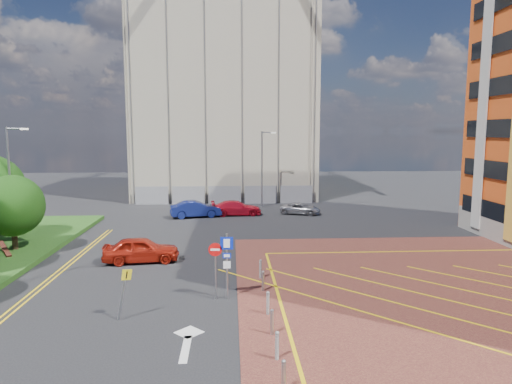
{
  "coord_description": "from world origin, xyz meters",
  "views": [
    {
      "loc": [
        0.73,
        -20.07,
        7.99
      ],
      "look_at": [
        2.07,
        4.38,
        4.73
      ],
      "focal_mm": 32.0,
      "sensor_mm": 36.0,
      "label": 1
    }
  ],
  "objects": [
    {
      "name": "lamp_left_far",
      "position": [
        -14.42,
        12.0,
        4.66
      ],
      "size": [
        1.53,
        0.16,
        8.0
      ],
      "color": "#9EA0A8",
      "rests_on": "grass_bed"
    },
    {
      "name": "car_red_back",
      "position": [
        1.2,
        23.09,
        0.7
      ],
      "size": [
        4.94,
        2.33,
        1.39
      ],
      "primitive_type": "imported",
      "rotation": [
        0.0,
        0.0,
        1.65
      ],
      "color": "red",
      "rests_on": "ground"
    },
    {
      "name": "car_silver_back",
      "position": [
        7.42,
        23.28,
        0.54
      ],
      "size": [
        4.27,
        2.94,
        1.08
      ],
      "primitive_type": "imported",
      "rotation": [
        0.0,
        0.0,
        1.25
      ],
      "color": "#99989F",
      "rests_on": "ground"
    },
    {
      "name": "warning_sign",
      "position": [
        -3.83,
        -1.23,
        1.43
      ],
      "size": [
        0.67,
        0.4,
        2.25
      ],
      "color": "#9EA0A8",
      "rests_on": "ground"
    },
    {
      "name": "tree_c",
      "position": [
        -13.5,
        10.0,
        3.19
      ],
      "size": [
        4.0,
        4.0,
        4.9
      ],
      "color": "#3D2B1C",
      "rests_on": "grass_bed"
    },
    {
      "name": "bollard_row",
      "position": [
        2.3,
        -1.67,
        0.47
      ],
      "size": [
        0.14,
        11.14,
        0.9
      ],
      "color": "#9EA0A8",
      "rests_on": "forecourt"
    },
    {
      "name": "ground",
      "position": [
        0.0,
        0.0,
        0.0
      ],
      "size": [
        140.0,
        140.0,
        0.0
      ],
      "primitive_type": "plane",
      "color": "black",
      "rests_on": "ground"
    },
    {
      "name": "car_blue_back",
      "position": [
        -2.6,
        22.22,
        0.78
      ],
      "size": [
        4.95,
        2.62,
        1.55
      ],
      "primitive_type": "imported",
      "rotation": [
        0.0,
        0.0,
        1.79
      ],
      "color": "navy",
      "rests_on": "ground"
    },
    {
      "name": "construction_fence",
      "position": [
        1.0,
        30.0,
        1.0
      ],
      "size": [
        21.6,
        0.06,
        2.0
      ],
      "primitive_type": "cube",
      "color": "gray",
      "rests_on": "ground"
    },
    {
      "name": "forecourt",
      "position": [
        14.0,
        0.0,
        0.01
      ],
      "size": [
        26.0,
        26.0,
        0.02
      ],
      "primitive_type": "cube",
      "color": "maroon",
      "rests_on": "ground"
    },
    {
      "name": "construction_building",
      "position": [
        0.0,
        40.0,
        11.0
      ],
      "size": [
        21.2,
        19.2,
        22.0
      ],
      "primitive_type": "cube",
      "color": "#A49B86",
      "rests_on": "ground"
    },
    {
      "name": "lamp_back",
      "position": [
        4.08,
        28.0,
        4.36
      ],
      "size": [
        1.53,
        0.16,
        8.0
      ],
      "color": "#9EA0A8",
      "rests_on": "ground"
    },
    {
      "name": "sign_cluster",
      "position": [
        0.3,
        0.98,
        1.95
      ],
      "size": [
        1.17,
        0.12,
        3.2
      ],
      "color": "#9EA0A8",
      "rests_on": "ground"
    },
    {
      "name": "car_red_left",
      "position": [
        -4.83,
        7.58,
        0.78
      ],
      "size": [
        4.77,
        2.37,
        1.56
      ],
      "primitive_type": "imported",
      "rotation": [
        0.0,
        0.0,
        1.69
      ],
      "color": "#A51C0E",
      "rests_on": "ground"
    }
  ]
}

